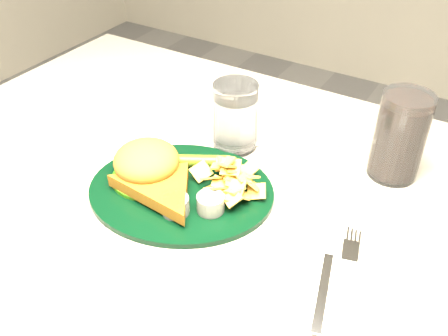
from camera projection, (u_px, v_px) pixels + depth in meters
The scene contains 6 objects.
dinner_plate at pixel (180, 176), 0.74m from camera, with size 0.28×0.23×0.06m, color black, non-canonical shape.
water_glass at pixel (235, 116), 0.83m from camera, with size 0.07×0.07×0.12m, color white.
cola_glass at pixel (400, 136), 0.75m from camera, with size 0.08×0.08×0.14m, color black.
fork_napkin at pixel (326, 286), 0.61m from camera, with size 0.12×0.16×0.01m, color white, non-canonical shape.
ramekin at pixel (159, 107), 0.94m from camera, with size 0.04×0.04×0.02m, color silver.
wrapped_straw at pixel (280, 144), 0.86m from camera, with size 0.22×0.08×0.01m, color white, non-canonical shape.
Camera 1 is at (0.28, -0.49, 1.24)m, focal length 40.00 mm.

